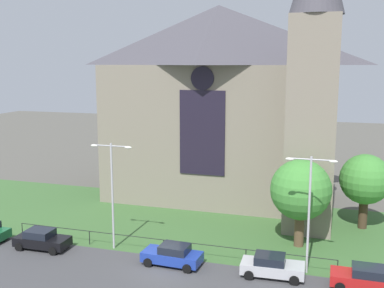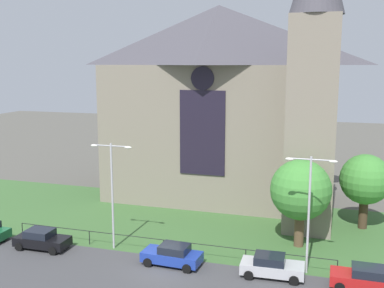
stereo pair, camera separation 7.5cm
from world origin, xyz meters
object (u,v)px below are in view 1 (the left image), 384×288
object	(u,v)px
parked_car_silver	(272,266)
parked_car_red	(365,278)
church_building	(224,101)
parked_car_blue	(173,255)
parked_car_black	(42,239)
streetlamp_near	(112,182)
tree_right_near	(301,190)
streetlamp_far	(310,200)
tree_right_far	(365,180)

from	to	relation	value
parked_car_silver	parked_car_red	bearing A→B (deg)	-2.94
church_building	parked_car_blue	bearing A→B (deg)	-88.28
parked_car_black	streetlamp_near	bearing A→B (deg)	17.05
tree_right_near	parked_car_black	xyz separation A→B (m)	(-18.96, -6.40, -3.77)
parked_car_red	church_building	bearing A→B (deg)	-52.31
parked_car_red	parked_car_blue	bearing A→B (deg)	0.94
streetlamp_far	tree_right_near	bearing A→B (deg)	100.69
church_building	parked_car_silver	xyz separation A→B (m)	(7.51, -17.39, -9.53)
tree_right_near	parked_car_red	xyz separation A→B (m)	(4.59, -6.05, -3.77)
church_building	parked_car_silver	world-z (taller)	church_building
church_building	parked_car_blue	distance (m)	20.04
church_building	streetlamp_near	size ratio (longest dim) A/B	3.14
streetlamp_near	parked_car_blue	size ratio (longest dim) A/B	1.93
tree_right_near	streetlamp_far	world-z (taller)	streetlamp_far
church_building	tree_right_far	xyz separation A→B (m)	(13.82, -5.63, -5.96)
parked_car_blue	parked_car_red	size ratio (longest dim) A/B	1.02
parked_car_red	parked_car_silver	bearing A→B (deg)	-0.38
tree_right_near	parked_car_silver	distance (m)	7.20
tree_right_near	parked_car_black	size ratio (longest dim) A/B	1.63
streetlamp_near	parked_car_red	size ratio (longest dim) A/B	1.97
church_building	tree_right_near	world-z (taller)	church_building
church_building	parked_car_black	bearing A→B (deg)	-119.66
tree_right_far	streetlamp_near	distance (m)	21.42
tree_right_far	parked_car_blue	bearing A→B (deg)	-137.95
parked_car_blue	parked_car_red	xyz separation A→B (m)	(12.88, 0.18, 0.00)
streetlamp_far	parked_car_black	world-z (taller)	streetlamp_far
parked_car_blue	tree_right_near	bearing A→B (deg)	-140.32
streetlamp_far	parked_car_black	bearing A→B (deg)	-175.07
tree_right_far	parked_car_red	distance (m)	12.34
church_building	parked_car_black	distance (m)	22.58
parked_car_black	parked_car_silver	xyz separation A→B (m)	(17.64, 0.40, 0.00)
streetlamp_far	parked_car_silver	world-z (taller)	streetlamp_far
streetlamp_near	tree_right_far	bearing A→B (deg)	29.22
parked_car_black	parked_car_blue	distance (m)	10.66
parked_car_silver	parked_car_red	distance (m)	5.90
tree_right_far	parked_car_blue	distance (m)	18.25
streetlamp_near	streetlamp_far	xyz separation A→B (m)	(14.56, -0.00, -0.08)
tree_right_far	streetlamp_far	size ratio (longest dim) A/B	0.80
tree_right_far	parked_car_silver	bearing A→B (deg)	-118.23
streetlamp_far	parked_car_black	size ratio (longest dim) A/B	1.92
parked_car_black	parked_car_blue	xyz separation A→B (m)	(10.66, 0.17, 0.00)
parked_car_silver	parked_car_blue	bearing A→B (deg)	179.50
tree_right_near	parked_car_blue	bearing A→B (deg)	-143.08
church_building	streetlamp_far	distance (m)	19.46
tree_right_near	parked_car_blue	distance (m)	11.04
tree_right_near	streetlamp_far	xyz separation A→B (m)	(0.89, -4.69, 0.66)
tree_right_near	streetlamp_near	distance (m)	14.48
parked_car_silver	church_building	bearing A→B (deg)	110.93
tree_right_far	parked_car_red	xyz separation A→B (m)	(-0.41, -11.81, -3.57)
tree_right_far	parked_car_red	world-z (taller)	tree_right_far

